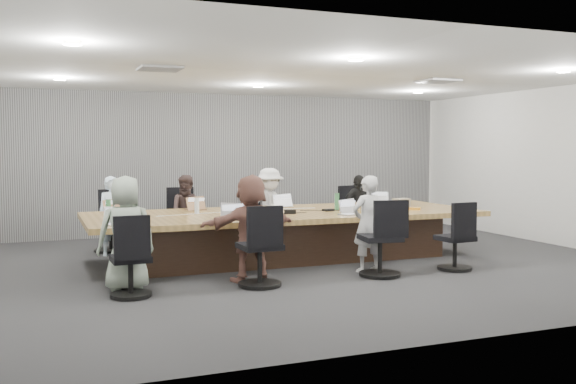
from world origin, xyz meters
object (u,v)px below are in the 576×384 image
object	(u,v)px
conference_table	(286,233)
chair_3	(349,218)
person_5	(251,228)
laptop_6	(350,214)
laptop_5	(238,219)
bottle_green_right	(337,201)
chair_0	(111,226)
person_0	(113,216)
chair_2	(263,220)
chair_6	(380,244)
canvas_bag	(402,203)
laptop_3	(372,203)
laptop_4	(120,224)
bottle_green_left	(108,208)
person_2	(269,207)
laptop_2	(281,206)
snack_packet	(415,209)
person_1	(188,213)
chair_4	(131,265)
laptop_0	(117,212)
chair_7	(455,243)
chair_1	(184,223)
mug_brown	(134,216)
stapler	(290,212)
person_6	(368,224)
bottle_clear	(197,206)
person_4	(126,233)
person_3	(358,208)
chair_5	(260,253)

from	to	relation	value
conference_table	chair_3	bearing A→B (deg)	40.93
person_5	laptop_6	world-z (taller)	person_5
laptop_6	laptop_5	bearing A→B (deg)	165.44
laptop_5	bottle_green_right	xyz separation A→B (m)	(1.88, 0.78, 0.12)
chair_0	person_0	size ratio (longest dim) A/B	0.67
chair_2	conference_table	bearing A→B (deg)	102.35
chair_6	canvas_bag	bearing A→B (deg)	60.62
laptop_3	laptop_4	world-z (taller)	same
bottle_green_left	bottle_green_right	xyz separation A→B (m)	(3.50, -0.17, 0.00)
laptop_3	bottle_green_left	xyz separation A→B (m)	(-4.59, -0.66, 0.12)
person_2	laptop_5	xyz separation A→B (m)	(-1.23, -2.15, 0.07)
laptop_2	snack_packet	bearing A→B (deg)	133.46
chair_0	person_1	xyz separation A→B (m)	(1.22, -0.35, 0.21)
chair_4	laptop_0	xyz separation A→B (m)	(0.14, 2.50, 0.37)
chair_7	person_1	size ratio (longest dim) A/B	0.59
snack_packet	chair_0	bearing A→B (deg)	153.99
laptop_0	bottle_green_right	world-z (taller)	bottle_green_right
person_1	chair_1	bearing A→B (deg)	104.86
chair_3	chair_6	bearing A→B (deg)	53.84
chair_4	laptop_2	distance (m)	3.78
snack_packet	chair_4	bearing A→B (deg)	-165.16
mug_brown	stapler	size ratio (longest dim) A/B	0.62
chair_3	chair_4	distance (m)	5.68
chair_1	person_6	xyz separation A→B (m)	(1.92, -3.05, 0.24)
conference_table	chair_0	bearing A→B (deg)	145.21
person_2	bottle_green_right	distance (m)	1.53
snack_packet	laptop_4	bearing A→B (deg)	-176.02
person_6	bottle_clear	distance (m)	2.57
snack_packet	person_1	bearing A→B (deg)	150.59
chair_2	bottle_clear	xyz separation A→B (m)	(-1.57, -1.49, 0.43)
person_0	snack_packet	world-z (taller)	person_0
person_0	chair_7	bearing A→B (deg)	-34.93
chair_0	person_4	size ratio (longest dim) A/B	0.61
chair_0	chair_6	bearing A→B (deg)	117.79
person_1	laptop_2	size ratio (longest dim) A/B	3.60
person_1	laptop_3	distance (m)	3.23
chair_7	person_3	distance (m)	3.06
laptop_0	laptop_4	size ratio (longest dim) A/B	1.08
person_4	person_5	world-z (taller)	person_4
person_1	person_2	size ratio (longest dim) A/B	0.93
laptop_3	chair_4	bearing A→B (deg)	41.66
person_4	bottle_clear	xyz separation A→B (m)	(1.24, 1.56, 0.16)
person_1	snack_packet	xyz separation A→B (m)	(3.25, -1.83, 0.12)
laptop_2	laptop_6	bearing A→B (deg)	95.41
person_1	bottle_clear	bearing A→B (deg)	-81.15
person_2	person_6	world-z (taller)	person_2
chair_4	bottle_clear	bearing A→B (deg)	54.94
chair_6	laptop_0	world-z (taller)	chair_6
conference_table	chair_5	world-z (taller)	chair_5
chair_1	laptop_5	distance (m)	2.53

